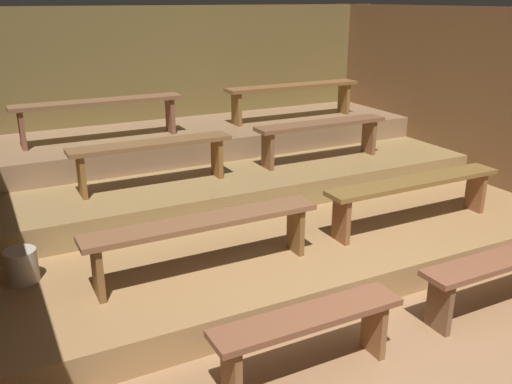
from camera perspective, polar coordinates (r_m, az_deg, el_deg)
ground at (r=5.86m, az=2.08°, el=-5.54°), size 6.45×6.29×0.08m
wall_back at (r=7.95m, az=-7.79°, el=10.08°), size 6.45×0.06×2.34m
wall_right at (r=7.28m, az=22.41°, el=7.96°), size 0.06×6.29×2.34m
platform_lower at (r=6.31m, az=-0.70°, el=-1.93°), size 5.65×4.23×0.28m
platform_middle at (r=6.90m, az=-3.71°, el=2.39°), size 5.65×2.62×0.28m
platform_upper at (r=7.33m, az=-5.54°, el=5.60°), size 5.65×1.49×0.28m
bench_floor_left at (r=3.78m, az=5.39°, el=-13.80°), size 1.36×0.29×0.48m
bench_floor_right at (r=4.85m, az=23.32°, el=-7.51°), size 1.36×0.29×0.48m
bench_lower_left at (r=4.49m, az=-5.37°, el=-3.85°), size 1.97×0.29×0.48m
bench_lower_right at (r=5.65m, az=16.03°, el=0.39°), size 1.97×0.29×0.48m
bench_middle_left at (r=5.83m, az=-10.68°, el=4.19°), size 1.70×0.29×0.48m
bench_middle_right at (r=6.71m, az=6.74°, el=6.38°), size 1.70×0.29×0.48m
bench_upper_left at (r=6.77m, az=-15.88°, el=8.36°), size 1.96×0.29×0.48m
bench_upper_right at (r=7.72m, az=3.85°, el=10.34°), size 1.96×0.29×0.48m
pail_lower at (r=4.82m, az=-23.02°, el=-7.02°), size 0.25×0.25×0.27m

